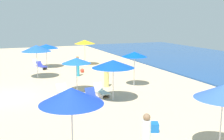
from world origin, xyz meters
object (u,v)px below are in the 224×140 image
Objects in this scene: beachgoer_0 at (107,77)px; lounge_chair_4_1 at (93,97)px; lounge_chair_4_0 at (101,92)px; lounge_chair_2_1 at (41,66)px; umbrella_0 at (76,61)px; umbrella_5 at (85,42)px; umbrella_4 at (113,64)px; lounge_chair_0_0 at (64,92)px; umbrella_2 at (46,46)px; umbrella_1 at (134,54)px; umbrella_3 at (71,96)px; lounge_chair_2_0 at (37,64)px; umbrella_6 at (223,92)px; umbrella_7 at (36,48)px; beachgoer_2 at (78,67)px; cooler_box_1 at (154,127)px; beach_ball_0 at (82,70)px.

lounge_chair_4_1 is at bearing -174.15° from beachgoer_0.
lounge_chair_4_0 is 2.37m from beachgoer_0.
umbrella_0 is at bearing -106.23° from lounge_chair_2_1.
beachgoer_0 is (-0.66, 2.34, -1.38)m from umbrella_0.
umbrella_5 reaches higher than lounge_chair_4_1.
lounge_chair_0_0 is at bearing -127.54° from umbrella_4.
umbrella_1 is at bearing 24.67° from umbrella_2.
beachgoer_0 is at bearing 153.26° from umbrella_3.
umbrella_2 is at bearing -155.33° from umbrella_1.
umbrella_6 is (21.27, 3.76, 2.05)m from lounge_chair_2_0.
beachgoer_2 is (0.52, 3.23, -1.62)m from umbrella_7.
umbrella_3 is at bearing -166.89° from beachgoer_0.
umbrella_4 is at bearing -44.22° from lounge_chair_0_0.
umbrella_5 is at bearing -175.94° from umbrella_1.
lounge_chair_0_0 reaches higher than lounge_chair_2_0.
cooler_box_1 is (4.89, -0.08, -2.02)m from umbrella_4.
umbrella_1 is 1.76× the size of lounge_chair_2_1.
lounge_chair_0_0 is at bearing 157.86° from lounge_chair_4_0.
umbrella_0 is 4.27m from umbrella_1.
lounge_chair_0_0 is 11.03m from umbrella_2.
umbrella_3 reaches higher than cooler_box_1.
beachgoer_0 reaches higher than lounge_chair_2_1.
umbrella_0 is 0.88× the size of umbrella_5.
umbrella_4 is at bearing 22.49° from umbrella_7.
umbrella_6 is at bearing -2.71° from umbrella_5.
lounge_chair_4_1 is (13.56, 1.46, 0.01)m from lounge_chair_2_0.
umbrella_3 is at bearing -107.16° from lounge_chair_0_0.
lounge_chair_4_0 is at bearing -98.20° from lounge_chair_2_0.
umbrella_2 is at bearing 28.20° from lounge_chair_2_1.
lounge_chair_2_0 is at bearing -174.13° from umbrella_0.
lounge_chair_2_0 is 0.50× the size of umbrella_3.
umbrella_6 is (9.41, 3.61, 2.02)m from lounge_chair_0_0.
umbrella_0 is 1.48× the size of beachgoer_0.
umbrella_0 is 5.18× the size of cooler_box_1.
umbrella_7 is (4.62, -5.40, 0.02)m from umbrella_5.
umbrella_5 reaches higher than umbrella_1.
umbrella_1 reaches higher than lounge_chair_0_0.
lounge_chair_4_1 is at bearing -102.72° from lounge_chair_2_0.
lounge_chair_2_1 is 5.08m from beachgoer_2.
lounge_chair_4_0 is 3.50× the size of cooler_box_1.
umbrella_5 is at bearing 170.84° from umbrella_4.
umbrella_4 reaches higher than lounge_chair_4_1.
umbrella_0 is 1.71× the size of lounge_chair_2_0.
umbrella_0 is 10.20m from umbrella_2.
umbrella_0 is at bearing -88.02° from umbrella_1.
beach_ball_0 is at bearing 175.67° from umbrella_4.
umbrella_6 is 1.49× the size of beachgoer_2.
cooler_box_1 is at bearing -77.05° from lounge_chair_0_0.
beachgoer_2 is at bearing 164.32° from umbrella_0.
umbrella_2 is 17.88m from cooler_box_1.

